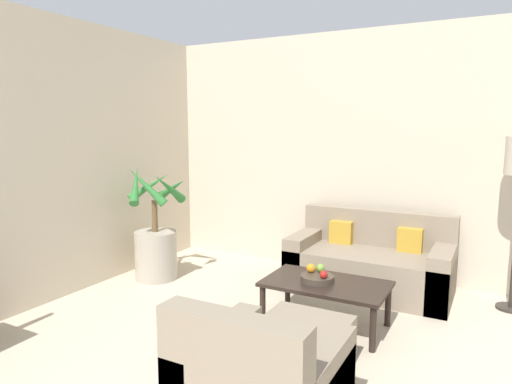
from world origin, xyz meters
The scene contains 9 objects.
wall_back centered at (0.00, 5.75, 1.35)m, with size 7.97×0.06×2.70m.
potted_palm centered at (-2.74, 4.50, 0.41)m, with size 0.69×0.68×1.26m.
sofa_loveseat centered at (-0.58, 5.24, 0.27)m, with size 1.58×0.79×0.79m.
coffee_table centered at (-0.68, 4.22, 0.34)m, with size 1.01×0.60×0.38m.
fruit_bowl centered at (-0.76, 4.21, 0.41)m, with size 0.28×0.28×0.05m.
apple_red centered at (-0.68, 4.16, 0.47)m, with size 0.07×0.07×0.07m.
apple_green centered at (-0.76, 4.30, 0.47)m, with size 0.07×0.07×0.07m.
orange_fruit centered at (-0.83, 4.25, 0.47)m, with size 0.08×0.08×0.08m.
ottoman centered at (-0.58, 3.51, 0.17)m, with size 0.59×0.49×0.35m.
Camera 1 is at (0.53, 0.74, 1.67)m, focal length 32.00 mm.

